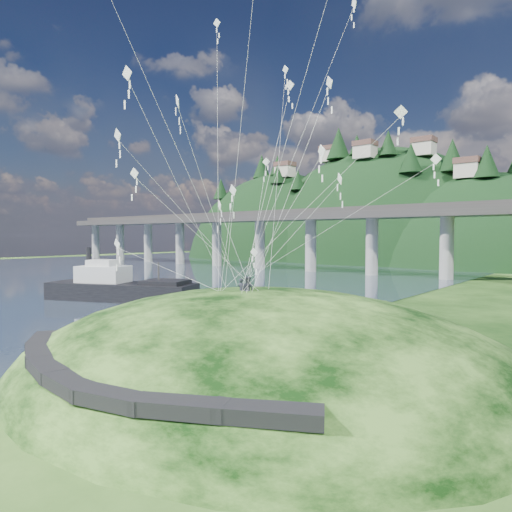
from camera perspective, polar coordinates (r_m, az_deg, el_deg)
The scene contains 10 objects.
ground at distance 35.12m, azimuth -11.58°, elevation -11.64°, with size 320.00×320.00×0.00m, color black.
water at distance 111.44m, azimuth -22.91°, elevation -2.03°, with size 240.00×240.00×0.00m, color #304058.
grass_hill at distance 31.46m, azimuth 1.02°, elevation -16.14°, with size 36.00×32.00×13.00m.
footpath at distance 23.25m, azimuth -18.99°, elevation -13.84°, with size 22.29×5.84×0.83m.
bridge at distance 105.65m, azimuth 9.42°, elevation 3.16°, with size 160.00×11.00×15.00m.
far_ridge at distance 160.52m, azimuth 13.43°, elevation -3.21°, with size 153.00×70.00×94.50m.
work_barge at distance 62.88m, azimuth -16.74°, elevation -3.77°, with size 20.52×12.88×7.00m.
wooden_dock at distance 45.09m, azimuth -11.13°, elevation -7.88°, with size 14.29×2.28×1.02m.
kite_flyers at distance 30.17m, azimuth -1.22°, elevation -2.60°, with size 1.21×0.71×1.85m.
kite_swarm at distance 33.10m, azimuth -1.39°, elevation 16.87°, with size 19.59×18.16×22.00m.
Camera 1 is at (26.54, -21.32, 8.61)m, focal length 32.00 mm.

